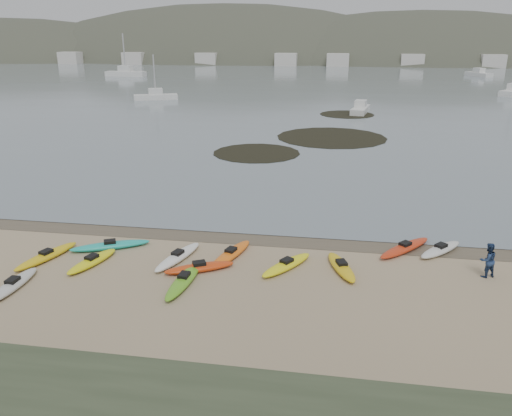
# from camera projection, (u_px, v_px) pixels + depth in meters

# --- Properties ---
(ground) EXTENTS (600.00, 600.00, 0.00)m
(ground) POSITION_uv_depth(u_px,v_px,m) (256.00, 235.00, 26.13)
(ground) COLOR tan
(ground) RESTS_ON ground
(wet_sand) EXTENTS (60.00, 60.00, 0.00)m
(wet_sand) POSITION_uv_depth(u_px,v_px,m) (255.00, 237.00, 25.85)
(wet_sand) COLOR brown
(wet_sand) RESTS_ON ground
(water) EXTENTS (1200.00, 1200.00, 0.00)m
(water) POSITION_uv_depth(u_px,v_px,m) (333.00, 51.00, 305.75)
(water) COLOR slate
(water) RESTS_ON ground
(kayaks) EXTENTS (20.49, 9.67, 0.34)m
(kayaks) POSITION_uv_depth(u_px,v_px,m) (212.00, 260.00, 22.81)
(kayaks) COLOR yellow
(kayaks) RESTS_ON ground
(person_east) EXTENTS (0.92, 0.83, 1.56)m
(person_east) POSITION_uv_depth(u_px,v_px,m) (488.00, 260.00, 21.41)
(person_east) COLOR navy
(person_east) RESTS_ON ground
(kelp_mats) EXTENTS (15.80, 31.07, 0.04)m
(kelp_mats) POSITION_uv_depth(u_px,v_px,m) (319.00, 135.00, 51.88)
(kelp_mats) COLOR black
(kelp_mats) RESTS_ON water
(moored_boats) EXTENTS (93.50, 72.89, 1.38)m
(moored_boats) POSITION_uv_depth(u_px,v_px,m) (282.00, 81.00, 104.54)
(moored_boats) COLOR silver
(moored_boats) RESTS_ON ground
(far_hills) EXTENTS (550.00, 135.00, 80.00)m
(far_hills) POSITION_uv_depth(u_px,v_px,m) (423.00, 100.00, 206.35)
(far_hills) COLOR #384235
(far_hills) RESTS_ON ground
(far_town) EXTENTS (199.00, 5.00, 4.00)m
(far_town) POSITION_uv_depth(u_px,v_px,m) (345.00, 60.00, 159.73)
(far_town) COLOR beige
(far_town) RESTS_ON ground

